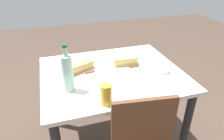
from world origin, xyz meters
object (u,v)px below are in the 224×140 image
object	(u,v)px
knife_near	(129,67)
olive_bowl	(163,70)
baguette_sandwich_far	(79,68)
beer_glass	(106,95)
dining_table	(112,85)
plate_far	(80,72)
baguette_sandwich_near	(126,61)
water_bottle	(68,73)
plate_near	(126,65)
knife_far	(85,74)

from	to	relation	value
knife_near	olive_bowl	distance (m)	0.26
baguette_sandwich_far	beer_glass	distance (m)	0.44
beer_glass	olive_bowl	distance (m)	0.60
dining_table	plate_far	world-z (taller)	plate_far
baguette_sandwich_far	beer_glass	bearing A→B (deg)	102.10
baguette_sandwich_near	water_bottle	xyz separation A→B (m)	(0.48, 0.21, 0.08)
baguette_sandwich_far	olive_bowl	distance (m)	0.65
plate_near	baguette_sandwich_near	size ratio (longest dim) A/B	1.32
knife_near	knife_far	size ratio (longest dim) A/B	1.01
dining_table	baguette_sandwich_far	size ratio (longest dim) A/B	4.42
plate_near	plate_far	size ratio (longest dim) A/B	1.00
plate_near	water_bottle	distance (m)	0.54
knife_near	beer_glass	xyz separation A→B (m)	(0.29, 0.37, 0.05)
beer_glass	baguette_sandwich_far	bearing A→B (deg)	-77.90
knife_near	baguette_sandwich_near	bearing A→B (deg)	-82.48
dining_table	plate_near	xyz separation A→B (m)	(-0.14, -0.06, 0.12)
dining_table	plate_near	bearing A→B (deg)	-155.42
knife_near	knife_far	world-z (taller)	same
knife_near	beer_glass	size ratio (longest dim) A/B	1.31
dining_table	baguette_sandwich_near	bearing A→B (deg)	-155.42
baguette_sandwich_far	olive_bowl	bearing A→B (deg)	164.95
plate_near	baguette_sandwich_far	world-z (taller)	baguette_sandwich_far
baguette_sandwich_near	baguette_sandwich_far	bearing A→B (deg)	0.24
knife_near	knife_far	distance (m)	0.35
plate_near	plate_far	world-z (taller)	same
plate_far	baguette_sandwich_far	world-z (taller)	baguette_sandwich_far
dining_table	olive_bowl	bearing A→B (deg)	164.28
water_bottle	baguette_sandwich_far	bearing A→B (deg)	-116.23
dining_table	olive_bowl	distance (m)	0.42
knife_far	olive_bowl	world-z (taller)	olive_bowl
plate_near	knife_far	bearing A→B (deg)	8.85
plate_near	baguette_sandwich_far	bearing A→B (deg)	0.24
dining_table	plate_near	size ratio (longest dim) A/B	4.14
plate_far	knife_far	world-z (taller)	knife_far
plate_near	knife_near	bearing A→B (deg)	97.52
baguette_sandwich_near	knife_far	size ratio (longest dim) A/B	1.10
plate_far	knife_far	xyz separation A→B (m)	(-0.03, 0.05, 0.01)
plate_near	knife_far	xyz separation A→B (m)	(0.35, 0.05, 0.01)
dining_table	beer_glass	world-z (taller)	beer_glass
plate_near	olive_bowl	size ratio (longest dim) A/B	2.49
knife_near	baguette_sandwich_far	xyz separation A→B (m)	(0.39, -0.06, 0.03)
plate_near	water_bottle	xyz separation A→B (m)	(0.48, 0.21, 0.13)
plate_near	beer_glass	world-z (taller)	beer_glass
water_bottle	olive_bowl	bearing A→B (deg)	-176.80
baguette_sandwich_near	beer_glass	xyz separation A→B (m)	(0.29, 0.43, 0.02)
beer_glass	olive_bowl	world-z (taller)	beer_glass
plate_near	beer_glass	bearing A→B (deg)	56.21
water_bottle	beer_glass	bearing A→B (deg)	131.65
baguette_sandwich_far	beer_glass	world-z (taller)	beer_glass
plate_near	baguette_sandwich_near	xyz separation A→B (m)	(-0.00, 0.00, 0.04)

